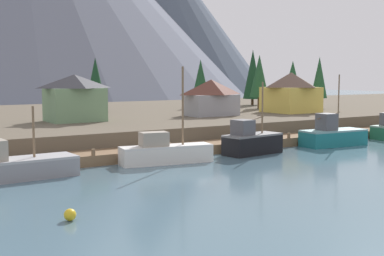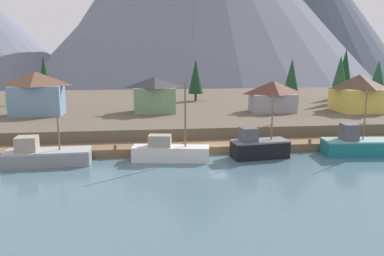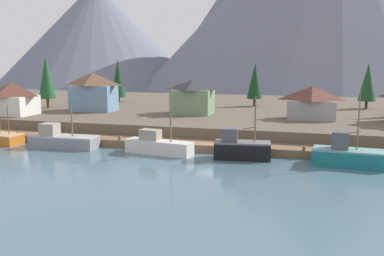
# 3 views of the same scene
# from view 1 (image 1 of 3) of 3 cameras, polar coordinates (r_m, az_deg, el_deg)

# --- Properties ---
(ground_plane) EXTENTS (400.00, 400.00, 1.00)m
(ground_plane) POSITION_cam_1_polar(r_m,az_deg,el_deg) (70.46, -7.85, -1.33)
(ground_plane) COLOR #476675
(dock) EXTENTS (80.00, 4.00, 1.60)m
(dock) POSITION_cam_1_polar(r_m,az_deg,el_deg) (54.68, 0.17, -2.28)
(dock) COLOR brown
(dock) RESTS_ON ground_plane
(shoreline_bank) EXTENTS (400.00, 56.00, 2.50)m
(shoreline_bank) POSITION_cam_1_polar(r_m,az_deg,el_deg) (81.25, -11.46, 0.80)
(shoreline_bank) COLOR brown
(shoreline_bank) RESTS_ON ground_plane
(mountain_far_ridge) EXTENTS (100.25, 100.25, 68.08)m
(mountain_far_ridge) POSITION_cam_1_polar(r_m,az_deg,el_deg) (210.01, -5.18, 12.88)
(mountain_far_ridge) COLOR #475160
(mountain_far_ridge) RESTS_ON ground_plane
(fishing_boat_grey) EXTENTS (9.21, 3.40, 5.79)m
(fishing_boat_grey) POSITION_cam_1_polar(r_m,az_deg,el_deg) (43.32, -18.99, -4.03)
(fishing_boat_grey) COLOR gray
(fishing_boat_grey) RESTS_ON ground_plane
(fishing_boat_white) EXTENTS (8.99, 3.59, 9.07)m
(fishing_boat_white) POSITION_cam_1_polar(r_m,az_deg,el_deg) (48.34, -3.03, -2.66)
(fishing_boat_white) COLOR silver
(fishing_boat_white) RESTS_ON ground_plane
(fishing_boat_black) EXTENTS (6.85, 3.40, 7.54)m
(fishing_boat_black) POSITION_cam_1_polar(r_m,az_deg,el_deg) (54.28, 6.60, -1.52)
(fishing_boat_black) COLOR black
(fishing_boat_black) RESTS_ON ground_plane
(fishing_boat_teal) EXTENTS (8.24, 3.75, 8.34)m
(fishing_boat_teal) POSITION_cam_1_polar(r_m,az_deg,el_deg) (62.54, 15.29, -0.81)
(fishing_boat_teal) COLOR #196B70
(fishing_boat_teal) RESTS_ON ground_plane
(house_grey) EXTENTS (7.55, 4.52, 5.16)m
(house_grey) POSITION_cam_1_polar(r_m,az_deg,el_deg) (73.62, 2.13, 3.44)
(house_grey) COLOR gray
(house_grey) RESTS_ON shoreline_bank
(house_green) EXTENTS (6.97, 5.54, 5.86)m
(house_green) POSITION_cam_1_polar(r_m,az_deg,el_deg) (66.03, -12.85, 3.32)
(house_green) COLOR #6B8E66
(house_green) RESTS_ON shoreline_bank
(house_yellow) EXTENTS (7.45, 7.23, 6.20)m
(house_yellow) POSITION_cam_1_polar(r_m,az_deg,el_deg) (81.85, 10.90, 3.95)
(house_yellow) COLOR gold
(house_yellow) RESTS_ON shoreline_bank
(conifer_near_left) EXTENTS (3.21, 3.21, 8.63)m
(conifer_near_left) POSITION_cam_1_polar(r_m,az_deg,el_deg) (93.89, 0.96, 5.42)
(conifer_near_left) COLOR #4C3823
(conifer_near_left) RESTS_ON shoreline_bank
(conifer_near_right) EXTENTS (2.80, 2.80, 8.92)m
(conifer_near_right) POSITION_cam_1_polar(r_m,az_deg,el_deg) (91.52, 13.91, 5.43)
(conifer_near_right) COLOR #4C3823
(conifer_near_right) RESTS_ON shoreline_bank
(conifer_mid_left) EXTENTS (3.64, 3.64, 10.69)m
(conifer_mid_left) POSITION_cam_1_polar(r_m,az_deg,el_deg) (100.29, 6.74, 5.93)
(conifer_mid_left) COLOR #4C3823
(conifer_mid_left) RESTS_ON shoreline_bank
(conifer_back_left) EXTENTS (3.05, 3.05, 8.55)m
(conifer_back_left) POSITION_cam_1_polar(r_m,az_deg,el_deg) (82.58, -10.63, 5.26)
(conifer_back_left) COLOR #4C3823
(conifer_back_left) RESTS_ON shoreline_bank
(conifer_back_right) EXTENTS (3.29, 3.29, 9.31)m
(conifer_back_right) POSITION_cam_1_polar(r_m,az_deg,el_deg) (90.10, 7.46, 5.73)
(conifer_back_right) COLOR #4C3823
(conifer_back_right) RESTS_ON shoreline_bank
(conifer_centre) EXTENTS (3.51, 3.51, 8.36)m
(conifer_centre) POSITION_cam_1_polar(r_m,az_deg,el_deg) (95.19, 11.08, 5.26)
(conifer_centre) COLOR #4C3823
(conifer_centre) RESTS_ON shoreline_bank
(channel_buoy) EXTENTS (0.70, 0.70, 0.70)m
(channel_buoy) POSITION_cam_1_polar(r_m,az_deg,el_deg) (30.43, -13.36, -9.33)
(channel_buoy) COLOR gold
(channel_buoy) RESTS_ON ground_plane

